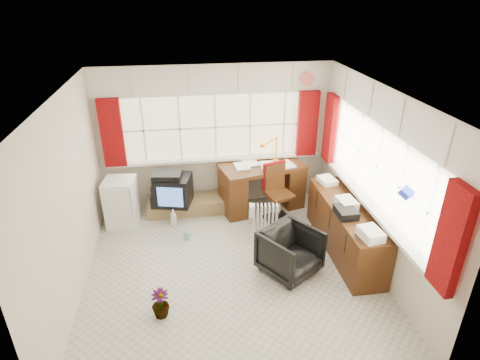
# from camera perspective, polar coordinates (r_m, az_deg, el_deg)

# --- Properties ---
(ground) EXTENTS (4.00, 4.00, 0.00)m
(ground) POSITION_cam_1_polar(r_m,az_deg,el_deg) (5.84, -1.25, -12.47)
(ground) COLOR beige
(ground) RESTS_ON ground
(room_walls) EXTENTS (4.00, 4.00, 4.00)m
(room_walls) POSITION_cam_1_polar(r_m,az_deg,el_deg) (5.04, -1.41, 0.99)
(room_walls) COLOR beige
(room_walls) RESTS_ON ground
(window_back) EXTENTS (3.70, 0.12, 3.60)m
(window_back) POSITION_cam_1_polar(r_m,az_deg,el_deg) (7.04, -3.37, 3.53)
(window_back) COLOR beige
(window_back) RESTS_ON room_walls
(window_right) EXTENTS (0.12, 3.70, 3.60)m
(window_right) POSITION_cam_1_polar(r_m,az_deg,el_deg) (5.84, 17.97, -2.80)
(window_right) COLOR beige
(window_right) RESTS_ON room_walls
(curtains) EXTENTS (3.83, 3.83, 1.15)m
(curtains) POSITION_cam_1_polar(r_m,az_deg,el_deg) (6.06, 6.21, 4.81)
(curtains) COLOR maroon
(curtains) RESTS_ON room_walls
(overhead_cabinets) EXTENTS (3.98, 3.98, 0.48)m
(overhead_cabinets) POSITION_cam_1_polar(r_m,az_deg,el_deg) (5.89, 6.98, 12.26)
(overhead_cabinets) COLOR silver
(overhead_cabinets) RESTS_ON room_walls
(desk) EXTENTS (1.55, 1.00, 0.86)m
(desk) POSITION_cam_1_polar(r_m,az_deg,el_deg) (7.09, 3.11, -0.64)
(desk) COLOR #482B10
(desk) RESTS_ON ground
(desk_lamp) EXTENTS (0.19, 0.16, 0.48)m
(desk_lamp) POSITION_cam_1_polar(r_m,az_deg,el_deg) (7.00, 5.19, 5.17)
(desk_lamp) COLOR #F6A90A
(desk_lamp) RESTS_ON desk
(task_chair) EXTENTS (0.53, 0.55, 1.00)m
(task_chair) POSITION_cam_1_polar(r_m,az_deg,el_deg) (6.76, 5.19, -1.40)
(task_chair) COLOR black
(task_chair) RESTS_ON ground
(office_chair) EXTENTS (0.99, 0.99, 0.66)m
(office_chair) POSITION_cam_1_polar(r_m,az_deg,el_deg) (5.63, 7.14, -10.12)
(office_chair) COLOR black
(office_chair) RESTS_ON ground
(radiator) EXTENTS (0.41, 0.21, 0.59)m
(radiator) POSITION_cam_1_polar(r_m,az_deg,el_deg) (6.35, 3.56, -6.30)
(radiator) COLOR white
(radiator) RESTS_ON ground
(credenza) EXTENTS (0.50, 2.00, 0.85)m
(credenza) POSITION_cam_1_polar(r_m,az_deg,el_deg) (6.18, 14.68, -6.62)
(credenza) COLOR #482B10
(credenza) RESTS_ON ground
(file_tray) EXTENTS (0.26, 0.34, 0.11)m
(file_tray) POSITION_cam_1_polar(r_m,az_deg,el_deg) (5.74, 14.85, -4.45)
(file_tray) COLOR black
(file_tray) RESTS_ON credenza
(tv_bench) EXTENTS (1.40, 0.50, 0.25)m
(tv_bench) POSITION_cam_1_polar(r_m,az_deg,el_deg) (7.17, -7.41, -3.49)
(tv_bench) COLOR olive
(tv_bench) RESTS_ON ground
(crt_tv) EXTENTS (0.66, 0.63, 0.50)m
(crt_tv) POSITION_cam_1_polar(r_m,az_deg,el_deg) (6.88, -9.37, -1.42)
(crt_tv) COLOR black
(crt_tv) RESTS_ON tv_bench
(hifi_stack) EXTENTS (0.61, 0.44, 0.59)m
(hifi_stack) POSITION_cam_1_polar(r_m,az_deg,el_deg) (6.84, -10.17, -1.42)
(hifi_stack) COLOR black
(hifi_stack) RESTS_ON tv_bench
(mini_fridge) EXTENTS (0.53, 0.54, 0.82)m
(mini_fridge) POSITION_cam_1_polar(r_m,az_deg,el_deg) (6.88, -16.49, -3.09)
(mini_fridge) COLOR white
(mini_fridge) RESTS_ON ground
(spray_bottle_a) EXTENTS (0.11, 0.11, 0.29)m
(spray_bottle_a) POSITION_cam_1_polar(r_m,az_deg,el_deg) (6.80, -9.45, -5.24)
(spray_bottle_a) COLOR silver
(spray_bottle_a) RESTS_ON ground
(spray_bottle_b) EXTENTS (0.12, 0.12, 0.19)m
(spray_bottle_b) POSITION_cam_1_polar(r_m,az_deg,el_deg) (6.43, -7.54, -7.59)
(spray_bottle_b) COLOR #84C6C1
(spray_bottle_b) RESTS_ON ground
(flower_vase) EXTENTS (0.23, 0.23, 0.38)m
(flower_vase) POSITION_cam_1_polar(r_m,az_deg,el_deg) (5.12, -11.27, -16.84)
(flower_vase) COLOR black
(flower_vase) RESTS_ON ground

